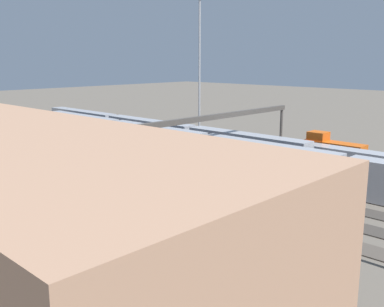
{
  "coord_description": "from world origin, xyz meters",
  "views": [
    {
      "loc": [
        -48.62,
        53.37,
        17.05
      ],
      "look_at": [
        -0.95,
        3.58,
        2.5
      ],
      "focal_mm": 41.88,
      "sensor_mm": 36.0,
      "label": 1
    }
  ],
  "objects_px": {
    "train_on_track_0": "(332,151)",
    "train_on_track_3": "(204,149)",
    "train_on_track_5": "(107,150)",
    "train_on_track_1": "(228,142)",
    "signal_gantry": "(222,121)",
    "light_mast_0": "(200,46)",
    "train_on_track_2": "(149,132)"
  },
  "relations": [
    {
      "from": "train_on_track_3",
      "to": "train_on_track_1",
      "type": "height_order",
      "value": "train_on_track_3"
    },
    {
      "from": "train_on_track_5",
      "to": "train_on_track_1",
      "type": "height_order",
      "value": "train_on_track_5"
    },
    {
      "from": "train_on_track_5",
      "to": "signal_gantry",
      "type": "relative_size",
      "value": 0.29
    },
    {
      "from": "train_on_track_3",
      "to": "train_on_track_0",
      "type": "relative_size",
      "value": 9.56
    },
    {
      "from": "train_on_track_0",
      "to": "train_on_track_3",
      "type": "bearing_deg",
      "value": 44.98
    },
    {
      "from": "train_on_track_5",
      "to": "train_on_track_1",
      "type": "xyz_separation_m",
      "value": [
        -9.74,
        -20.0,
        -0.1
      ]
    },
    {
      "from": "train_on_track_0",
      "to": "train_on_track_5",
      "type": "bearing_deg",
      "value": 41.82
    },
    {
      "from": "train_on_track_3",
      "to": "train_on_track_2",
      "type": "bearing_deg",
      "value": -14.36
    },
    {
      "from": "train_on_track_2",
      "to": "light_mast_0",
      "type": "relative_size",
      "value": 2.24
    },
    {
      "from": "train_on_track_0",
      "to": "signal_gantry",
      "type": "relative_size",
      "value": 0.29
    },
    {
      "from": "train_on_track_2",
      "to": "train_on_track_1",
      "type": "bearing_deg",
      "value": -162.98
    },
    {
      "from": "train_on_track_3",
      "to": "light_mast_0",
      "type": "xyz_separation_m",
      "value": [
        17.78,
        -17.95,
        17.27
      ]
    },
    {
      "from": "train_on_track_5",
      "to": "light_mast_0",
      "type": "height_order",
      "value": "light_mast_0"
    },
    {
      "from": "train_on_track_2",
      "to": "signal_gantry",
      "type": "distance_m",
      "value": 24.24
    },
    {
      "from": "train_on_track_2",
      "to": "signal_gantry",
      "type": "height_order",
      "value": "signal_gantry"
    },
    {
      "from": "train_on_track_5",
      "to": "train_on_track_0",
      "type": "distance_m",
      "value": 37.49
    },
    {
      "from": "train_on_track_5",
      "to": "train_on_track_3",
      "type": "bearing_deg",
      "value": -142.28
    },
    {
      "from": "train_on_track_3",
      "to": "train_on_track_0",
      "type": "height_order",
      "value": "same"
    },
    {
      "from": "train_on_track_1",
      "to": "light_mast_0",
      "type": "height_order",
      "value": "light_mast_0"
    },
    {
      "from": "train_on_track_1",
      "to": "signal_gantry",
      "type": "distance_m",
      "value": 13.34
    },
    {
      "from": "light_mast_0",
      "to": "train_on_track_2",
      "type": "bearing_deg",
      "value": 82.29
    },
    {
      "from": "signal_gantry",
      "to": "train_on_track_2",
      "type": "bearing_deg",
      "value": -12.18
    },
    {
      "from": "light_mast_0",
      "to": "signal_gantry",
      "type": "height_order",
      "value": "light_mast_0"
    },
    {
      "from": "light_mast_0",
      "to": "signal_gantry",
      "type": "relative_size",
      "value": 0.91
    },
    {
      "from": "train_on_track_2",
      "to": "train_on_track_3",
      "type": "bearing_deg",
      "value": 165.64
    },
    {
      "from": "train_on_track_0",
      "to": "signal_gantry",
      "type": "bearing_deg",
      "value": 52.84
    },
    {
      "from": "train_on_track_2",
      "to": "train_on_track_0",
      "type": "bearing_deg",
      "value": -163.85
    },
    {
      "from": "train_on_track_2",
      "to": "light_mast_0",
      "type": "xyz_separation_m",
      "value": [
        -1.75,
        -12.95,
        17.29
      ]
    },
    {
      "from": "train_on_track_5",
      "to": "train_on_track_0",
      "type": "relative_size",
      "value": 1.0
    },
    {
      "from": "train_on_track_5",
      "to": "train_on_track_0",
      "type": "height_order",
      "value": "same"
    },
    {
      "from": "train_on_track_0",
      "to": "light_mast_0",
      "type": "xyz_separation_m",
      "value": [
        32.79,
        -2.95,
        17.73
      ]
    },
    {
      "from": "train_on_track_2",
      "to": "light_mast_0",
      "type": "bearing_deg",
      "value": -97.71
    }
  ]
}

